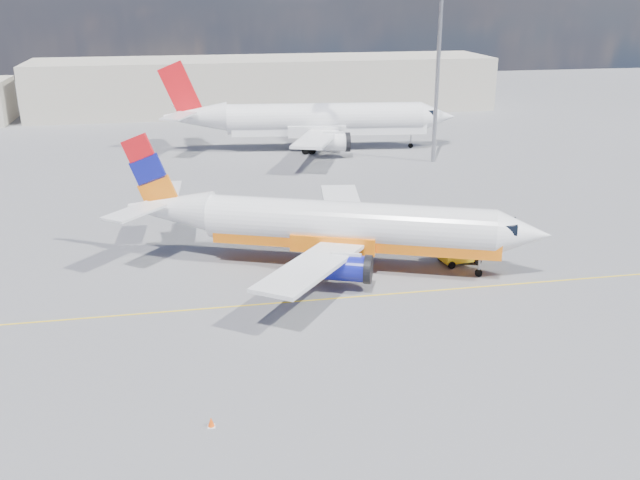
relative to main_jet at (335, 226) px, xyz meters
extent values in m
plane|color=slate|center=(-1.86, -8.29, -2.97)|extent=(240.00, 240.00, 0.00)
cube|color=yellow|center=(-1.86, -5.29, -2.97)|extent=(70.00, 0.15, 0.01)
cube|color=beige|center=(3.14, 66.71, 1.03)|extent=(70.00, 14.00, 8.00)
cylinder|color=white|center=(0.86, -0.34, 0.20)|extent=(19.14, 9.91, 3.00)
cone|color=white|center=(11.52, -4.55, 0.20)|extent=(4.38, 4.08, 3.00)
cone|color=white|center=(-11.03, 4.36, 0.51)|extent=(6.79, 4.92, 2.85)
cube|color=black|center=(10.37, -4.10, 0.68)|extent=(2.14, 2.44, 0.62)
cube|color=orange|center=(1.27, -0.50, -0.81)|extent=(18.95, 9.42, 1.06)
cube|color=white|center=(1.90, 5.89, -0.59)|extent=(4.19, 10.86, 0.71)
cube|color=white|center=(-2.64, -5.59, -0.59)|extent=(8.45, 10.25, 0.71)
cylinder|color=navy|center=(2.73, 3.19, -1.43)|extent=(3.57, 2.72, 1.68)
cylinder|color=navy|center=(-0.19, -4.19, -1.43)|extent=(3.57, 2.72, 1.68)
cylinder|color=black|center=(4.04, 2.67, -1.43)|extent=(1.09, 1.88, 1.85)
cylinder|color=black|center=(1.13, -4.71, -1.43)|extent=(1.09, 1.88, 1.85)
cube|color=orange|center=(-12.26, 4.84, 3.20)|extent=(3.95, 1.77, 5.50)
cube|color=white|center=(-11.22, 7.47, 1.08)|extent=(2.21, 4.52, 0.16)
cube|color=white|center=(-13.29, 2.22, 1.08)|extent=(4.30, 4.63, 0.16)
cylinder|color=#929299|center=(9.06, -3.58, -1.87)|extent=(0.21, 0.21, 1.85)
cylinder|color=black|center=(9.06, -3.58, -2.73)|extent=(0.54, 0.38, 0.49)
cylinder|color=black|center=(0.00, 2.28, -2.58)|extent=(0.86, 0.60, 0.79)
cylinder|color=black|center=(-1.56, -1.66, -2.58)|extent=(0.86, 0.60, 0.79)
cylinder|color=white|center=(6.62, 37.07, 0.76)|extent=(23.04, 6.01, 3.52)
cone|color=white|center=(20.01, 35.59, 0.76)|extent=(4.51, 3.96, 3.52)
cone|color=white|center=(-8.31, 38.72, 1.12)|extent=(7.58, 4.12, 3.35)
cube|color=black|center=(18.57, 35.75, 1.33)|extent=(2.01, 2.56, 0.73)
cube|color=white|center=(7.14, 37.01, -0.44)|extent=(22.97, 5.39, 1.24)
cube|color=white|center=(5.88, 44.45, -0.18)|extent=(4.95, 12.76, 0.83)
cube|color=white|center=(4.28, 30.03, -0.18)|extent=(7.43, 12.81, 0.83)
cylinder|color=white|center=(7.65, 41.65, -1.16)|extent=(3.92, 2.37, 1.97)
cylinder|color=white|center=(6.62, 32.38, -1.16)|extent=(3.92, 2.37, 1.97)
cylinder|color=black|center=(9.30, 41.46, -1.16)|extent=(0.75, 2.22, 2.18)
cylinder|color=black|center=(8.27, 32.20, -1.16)|extent=(0.75, 2.22, 2.18)
cube|color=red|center=(-9.85, 38.89, 4.28)|extent=(4.87, 0.84, 6.47)
cube|color=white|center=(-9.49, 42.19, 1.79)|extent=(3.28, 5.53, 0.19)
cube|color=white|center=(-10.22, 35.60, 1.79)|extent=(4.21, 5.66, 0.19)
cylinder|color=#929299|center=(16.92, 35.93, -1.68)|extent=(0.21, 0.21, 2.18)
cylinder|color=black|center=(16.92, 35.93, -2.68)|extent=(0.60, 0.31, 0.58)
cylinder|color=black|center=(4.84, 39.77, -2.51)|extent=(0.97, 0.49, 0.93)
cylinder|color=black|center=(4.29, 34.83, -2.51)|extent=(0.97, 0.49, 0.93)
cylinder|color=black|center=(7.57, -0.49, -2.72)|extent=(0.54, 0.28, 0.51)
cylinder|color=black|center=(7.79, -1.91, -2.72)|extent=(0.54, 0.28, 0.51)
cylinder|color=black|center=(9.60, -0.18, -2.72)|extent=(0.54, 0.28, 0.51)
cylinder|color=black|center=(9.82, -1.60, -2.72)|extent=(0.54, 0.28, 0.51)
cube|color=yellow|center=(8.69, -1.04, -2.21)|extent=(2.85, 1.82, 1.02)
cube|color=black|center=(8.19, -1.12, -1.39)|extent=(1.40, 1.40, 0.61)
cube|color=white|center=(-9.31, -17.66, -2.96)|extent=(0.34, 0.34, 0.03)
cone|color=#FF4F0A|center=(-9.31, -17.66, -2.72)|extent=(0.29, 0.29, 0.44)
cylinder|color=#929299|center=(17.18, 28.65, 6.96)|extent=(0.44, 0.44, 19.86)
camera|label=1|loc=(-9.65, -44.86, 15.30)|focal=40.00mm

